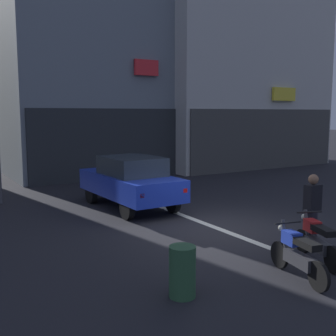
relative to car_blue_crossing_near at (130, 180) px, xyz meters
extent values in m
plane|color=#232328|center=(0.87, -3.42, -0.89)|extent=(120.00, 120.00, 0.00)
cube|color=silver|center=(0.87, 2.58, -0.88)|extent=(0.20, 18.00, 0.01)
cube|color=gray|center=(2.65, 9.35, 6.15)|extent=(9.44, 7.45, 14.07)
cube|color=#292C30|center=(2.65, 5.58, 0.71)|extent=(9.06, 0.10, 3.20)
cube|color=red|center=(3.59, 5.51, 4.18)|extent=(1.20, 0.16, 0.71)
cube|color=silver|center=(10.40, 9.35, 4.22)|extent=(10.38, 9.50, 10.21)
cube|color=#454543|center=(10.40, 4.55, 0.71)|extent=(9.97, 0.10, 3.20)
cube|color=yellow|center=(11.46, 4.48, 3.13)|extent=(1.61, 0.16, 0.71)
cylinder|color=black|center=(-0.81, 1.32, -0.57)|extent=(0.20, 0.64, 0.64)
cylinder|color=black|center=(0.74, 1.36, -0.57)|extent=(0.20, 0.64, 0.64)
cylinder|color=black|center=(-0.74, -1.28, -0.57)|extent=(0.20, 0.64, 0.64)
cylinder|color=black|center=(0.81, -1.24, -0.57)|extent=(0.20, 0.64, 0.64)
cube|color=#1E38BF|center=(0.00, 0.04, -0.14)|extent=(1.86, 4.14, 0.66)
cube|color=#2D3842|center=(0.00, -0.11, 0.47)|extent=(1.60, 2.01, 0.56)
cube|color=red|center=(-0.66, -2.00, -0.09)|extent=(0.14, 0.06, 0.12)
cube|color=red|center=(0.75, -1.96, -0.09)|extent=(0.14, 0.06, 0.12)
cylinder|color=black|center=(0.16, -6.16, -0.63)|extent=(0.18, 0.52, 0.52)
cylinder|color=black|center=(-0.09, -7.28, -0.63)|extent=(0.18, 0.52, 0.52)
cube|color=#38383D|center=(0.02, -6.77, -0.52)|extent=(0.36, 0.76, 0.22)
cube|color=black|center=(-0.01, -6.92, -0.17)|extent=(0.35, 0.63, 0.12)
cube|color=#233DB7|center=(0.08, -6.52, -0.19)|extent=(0.29, 0.40, 0.24)
cylinder|color=#4C4C51|center=(0.13, -6.31, -0.25)|extent=(0.12, 0.25, 0.70)
cylinder|color=black|center=(0.11, -6.38, 0.07)|extent=(0.54, 0.16, 0.04)
sphere|color=silver|center=(0.16, -6.18, -0.09)|extent=(0.12, 0.12, 0.12)
cylinder|color=black|center=(1.22, -5.80, -0.63)|extent=(0.25, 0.51, 0.52)
cylinder|color=black|center=(0.81, -6.88, -0.63)|extent=(0.25, 0.51, 0.52)
cube|color=#38383D|center=(1.00, -6.39, -0.52)|extent=(0.45, 0.76, 0.22)
cube|color=black|center=(0.94, -6.53, -0.17)|extent=(0.42, 0.64, 0.12)
cube|color=red|center=(1.09, -6.15, -0.19)|extent=(0.34, 0.42, 0.24)
cylinder|color=#4C4C51|center=(1.17, -5.94, -0.25)|extent=(0.15, 0.25, 0.70)
cylinder|color=black|center=(1.14, -6.02, 0.07)|extent=(0.53, 0.23, 0.04)
sphere|color=silver|center=(1.22, -5.83, -0.09)|extent=(0.12, 0.12, 0.12)
cylinder|color=#23232D|center=(1.60, -5.71, -0.46)|extent=(0.24, 0.24, 0.86)
cube|color=black|center=(1.60, -5.71, 0.26)|extent=(0.36, 0.22, 0.58)
sphere|color=#9E7051|center=(1.60, -5.71, 0.67)|extent=(0.22, 0.22, 0.22)
cylinder|color=#2D5938|center=(-2.16, -6.25, -0.46)|extent=(0.44, 0.44, 0.85)
camera|label=1|loc=(-5.73, -11.66, 2.09)|focal=44.47mm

